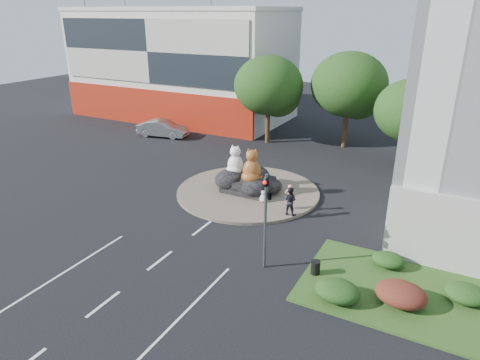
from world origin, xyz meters
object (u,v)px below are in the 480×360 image
object	(u,v)px
kitten_calico	(223,184)
cat_tabby	(252,165)
pedestrian_pink	(289,197)
litter_bin	(315,267)
kitten_white	(263,196)
pedestrian_dark	(290,201)
cat_white	(235,160)
parked_car	(163,129)

from	to	relation	value
kitten_calico	cat_tabby	bearing A→B (deg)	38.10
pedestrian_pink	litter_bin	size ratio (longest dim) A/B	2.42
kitten_white	pedestrian_dark	world-z (taller)	pedestrian_dark
cat_white	litter_bin	xyz separation A→B (m)	(8.62, -7.73, -1.74)
cat_tabby	kitten_calico	size ratio (longest dim) A/B	2.98
pedestrian_dark	cat_tabby	bearing A→B (deg)	-29.50
cat_white	cat_tabby	distance (m)	1.73
parked_car	litter_bin	world-z (taller)	parked_car
cat_white	parked_car	world-z (taller)	cat_white
pedestrian_dark	parked_car	size ratio (longest dim) A/B	0.35
parked_car	cat_tabby	bearing A→B (deg)	-133.45
litter_bin	kitten_calico	bearing A→B (deg)	143.24
cat_tabby	kitten_white	xyz separation A→B (m)	(1.28, -0.84, -1.68)
cat_tabby	litter_bin	distance (m)	10.14
cat_white	pedestrian_pink	size ratio (longest dim) A/B	1.33
kitten_white	cat_white	bearing A→B (deg)	144.13
kitten_calico	pedestrian_dark	size ratio (longest dim) A/B	0.44
pedestrian_pink	parked_car	size ratio (longest dim) A/B	0.32
cat_tabby	parked_car	size ratio (longest dim) A/B	0.46
cat_white	cat_tabby	size ratio (longest dim) A/B	0.93
cat_tabby	litter_bin	xyz separation A→B (m)	(7.01, -7.10, -1.83)
pedestrian_dark	litter_bin	bearing A→B (deg)	120.86
cat_white	pedestrian_pink	distance (m)	5.22
cat_tabby	pedestrian_dark	bearing A→B (deg)	-45.60
kitten_white	pedestrian_pink	distance (m)	1.97
kitten_calico	litter_bin	xyz separation A→B (m)	(9.12, -6.81, -0.14)
pedestrian_pink	litter_bin	distance (m)	7.19
cat_white	kitten_white	distance (m)	3.61
cat_white	kitten_calico	size ratio (longest dim) A/B	2.76
kitten_calico	litter_bin	world-z (taller)	kitten_calico
litter_bin	cat_tabby	bearing A→B (deg)	134.59
kitten_calico	litter_bin	bearing A→B (deg)	-6.63
cat_tabby	pedestrian_dark	size ratio (longest dim) A/B	1.31
kitten_white	cat_tabby	bearing A→B (deg)	137.66
cat_white	litter_bin	world-z (taller)	cat_white
litter_bin	pedestrian_dark	bearing A→B (deg)	123.35
kitten_calico	parked_car	size ratio (longest dim) A/B	0.15
litter_bin	pedestrian_pink	bearing A→B (deg)	122.13
kitten_calico	pedestrian_pink	world-z (taller)	pedestrian_pink
kitten_white	pedestrian_dark	size ratio (longest dim) A/B	0.45
cat_tabby	pedestrian_pink	distance (m)	3.59
litter_bin	cat_white	bearing A→B (deg)	138.13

